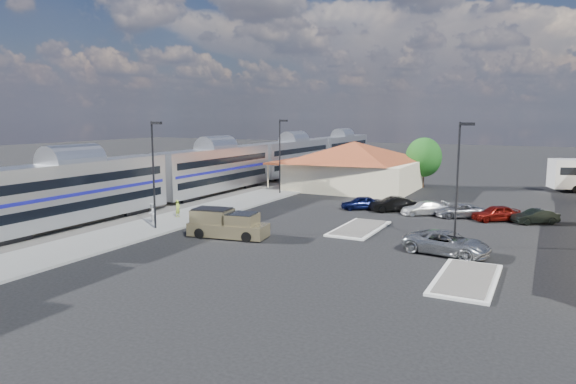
% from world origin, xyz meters
% --- Properties ---
extents(ground, '(280.00, 280.00, 0.00)m').
position_xyz_m(ground, '(0.00, 0.00, 0.00)').
color(ground, black).
rests_on(ground, ground).
extents(railbed, '(16.00, 100.00, 0.12)m').
position_xyz_m(railbed, '(-21.00, 8.00, 0.06)').
color(railbed, '#4C4944').
rests_on(railbed, ground).
extents(platform, '(5.50, 92.00, 0.18)m').
position_xyz_m(platform, '(-12.00, 6.00, 0.09)').
color(platform, gray).
rests_on(platform, ground).
extents(passenger_train, '(3.00, 104.00, 5.55)m').
position_xyz_m(passenger_train, '(-18.00, 12.88, 2.87)').
color(passenger_train, silver).
rests_on(passenger_train, ground).
extents(freight_cars, '(2.80, 46.00, 4.00)m').
position_xyz_m(freight_cars, '(-24.00, 8.39, 1.93)').
color(freight_cars, black).
rests_on(freight_cars, ground).
extents(station_depot, '(18.35, 12.24, 6.20)m').
position_xyz_m(station_depot, '(-4.56, 24.00, 3.13)').
color(station_depot, beige).
rests_on(station_depot, ground).
extents(traffic_island_south, '(3.30, 7.50, 0.21)m').
position_xyz_m(traffic_island_south, '(4.00, 2.00, 0.10)').
color(traffic_island_south, silver).
rests_on(traffic_island_south, ground).
extents(traffic_island_north, '(3.30, 7.50, 0.21)m').
position_xyz_m(traffic_island_north, '(14.00, -8.00, 0.10)').
color(traffic_island_north, silver).
rests_on(traffic_island_north, ground).
extents(lamp_plat_s, '(1.08, 0.25, 9.00)m').
position_xyz_m(lamp_plat_s, '(-10.90, -6.00, 5.34)').
color(lamp_plat_s, black).
rests_on(lamp_plat_s, ground).
extents(lamp_plat_n, '(1.08, 0.25, 9.00)m').
position_xyz_m(lamp_plat_n, '(-10.90, 16.00, 5.34)').
color(lamp_plat_n, black).
rests_on(lamp_plat_n, ground).
extents(lamp_lot, '(1.08, 0.25, 9.00)m').
position_xyz_m(lamp_lot, '(12.10, 0.00, 5.34)').
color(lamp_lot, black).
rests_on(lamp_lot, ground).
extents(tree_depot, '(4.71, 4.71, 6.63)m').
position_xyz_m(tree_depot, '(3.00, 30.00, 4.02)').
color(tree_depot, '#382314').
rests_on(tree_depot, ground).
extents(pickup_truck, '(6.44, 3.18, 2.13)m').
position_xyz_m(pickup_truck, '(-4.20, -5.33, 1.01)').
color(pickup_truck, '#95865B').
rests_on(pickup_truck, ground).
extents(suv, '(6.14, 3.54, 1.61)m').
position_xyz_m(suv, '(11.93, -2.71, 0.81)').
color(suv, '#96999D').
rests_on(suv, ground).
extents(person_a, '(0.38, 0.58, 1.58)m').
position_xyz_m(person_a, '(-12.42, -1.35, 0.97)').
color(person_a, '#A9C43D').
rests_on(person_a, platform).
extents(person_b, '(0.71, 0.88, 1.71)m').
position_xyz_m(person_b, '(-12.81, -4.41, 1.04)').
color(person_b, white).
rests_on(person_b, platform).
extents(parked_car_a, '(4.22, 3.62, 1.37)m').
position_xyz_m(parked_car_a, '(1.00, 10.92, 0.68)').
color(parked_car_a, '#0B113A').
rests_on(parked_car_a, ground).
extents(parked_car_b, '(4.52, 3.81, 1.46)m').
position_xyz_m(parked_car_b, '(4.20, 11.22, 0.73)').
color(parked_car_b, black).
rests_on(parked_car_b, ground).
extents(parked_car_c, '(4.78, 3.89, 1.30)m').
position_xyz_m(parked_car_c, '(7.40, 10.92, 0.65)').
color(parked_car_c, white).
rests_on(parked_car_c, ground).
extents(parked_car_d, '(5.06, 4.08, 1.28)m').
position_xyz_m(parked_car_d, '(10.60, 11.22, 0.64)').
color(parked_car_d, gray).
rests_on(parked_car_d, ground).
extents(parked_car_e, '(4.44, 3.88, 1.45)m').
position_xyz_m(parked_car_e, '(13.80, 10.92, 0.72)').
color(parked_car_e, maroon).
rests_on(parked_car_e, ground).
extents(parked_car_f, '(4.04, 3.39, 1.30)m').
position_xyz_m(parked_car_f, '(17.00, 11.22, 0.65)').
color(parked_car_f, black).
rests_on(parked_car_f, ground).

